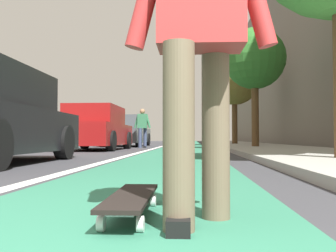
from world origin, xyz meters
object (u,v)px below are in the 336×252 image
skateboard (131,199)px  skater_person (199,24)px  street_tree_far (234,80)px  parked_car_far (126,132)px  traffic_light (166,103)px  pedestrian_distant (142,125)px  street_tree_mid (255,59)px  parked_car_mid (96,129)px

skateboard → skater_person: skater_person is taller
street_tree_far → parked_car_far: bearing=109.6°
skateboard → traffic_light: bearing=3.6°
street_tree_far → pedestrian_distant: (-4.83, 4.32, -2.62)m
pedestrian_distant → parked_car_far: bearing=22.5°
traffic_light → street_tree_mid: size_ratio=0.97×
parked_car_mid → traffic_light: bearing=-5.6°
parked_car_mid → skateboard: bearing=-164.2°
street_tree_mid → pedestrian_distant: size_ratio=2.72×
parked_car_far → street_tree_far: (1.96, -5.51, 2.83)m
parked_car_mid → street_tree_mid: bearing=-78.0°
skateboard → parked_car_far: (16.12, 2.95, 0.62)m
skateboard → pedestrian_distant: size_ratio=0.52×
skateboard → parked_car_mid: size_ratio=0.20×
parked_car_mid → street_tree_mid: (1.17, -5.50, 2.55)m
parked_car_far → pedestrian_distant: (-2.87, -1.19, 0.21)m
skater_person → street_tree_far: 18.54m
street_tree_mid → street_tree_far: (6.51, 0.00, 0.29)m
skater_person → pedestrian_distant: bearing=8.9°
parked_car_mid → parked_car_far: (5.71, 0.01, 0.01)m
traffic_light → parked_car_mid: bearing=174.4°
street_tree_mid → street_tree_far: size_ratio=0.89×
parked_car_far → street_tree_mid: bearing=-129.6°
parked_car_mid → street_tree_far: street_tree_far is taller
parked_car_mid → street_tree_mid: size_ratio=0.96×
street_tree_far → street_tree_mid: bearing=-180.0°
traffic_light → parked_car_far: bearing=170.6°
parked_car_far → traffic_light: (8.39, -1.39, 2.24)m
street_tree_mid → street_tree_far: bearing=0.0°
parked_car_mid → street_tree_far: (7.67, -5.50, 2.84)m
skater_person → street_tree_mid: street_tree_mid is taller
skateboard → parked_car_mid: 10.83m
street_tree_mid → parked_car_far: bearing=50.4°
parked_car_far → pedestrian_distant: bearing=-157.5°
parked_car_far → traffic_light: bearing=-9.4°
skateboard → traffic_light: size_ratio=0.20×
skateboard → street_tree_mid: bearing=-12.5°
pedestrian_distant → parked_car_mid: bearing=157.4°
traffic_light → street_tree_far: size_ratio=0.86×
street_tree_mid → street_tree_far: 6.51m
skater_person → parked_car_far: (16.26, 3.29, -0.22)m
parked_car_mid → street_tree_far: 9.86m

